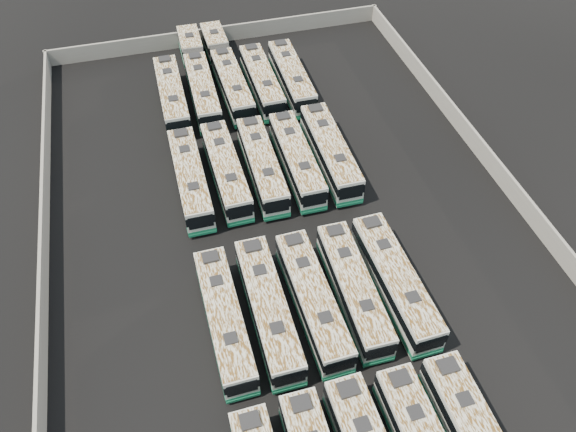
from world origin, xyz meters
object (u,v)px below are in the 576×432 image
at_px(bus_back_far_right, 292,77).
at_px(bus_midback_far_left, 191,179).
at_px(bus_midback_left, 226,170).
at_px(bus_back_far_left, 172,96).
at_px(bus_midfront_right, 354,289).
at_px(bus_back_left, 199,76).
at_px(bus_midback_far_right, 330,152).
at_px(bus_midfront_far_left, 225,319).
at_px(bus_midfront_center, 313,300).
at_px(bus_midback_right, 297,159).
at_px(bus_midback_center, 262,165).
at_px(bus_back_center, 226,71).
at_px(bus_midfront_far_right, 395,281).
at_px(bus_midfront_left, 268,309).
at_px(bus_back_right, 262,81).

bearing_deg(bus_back_far_right, bus_midback_far_left, -134.53).
distance_m(bus_midback_left, bus_back_far_left, 14.62).
distance_m(bus_midfront_right, bus_back_far_left, 33.10).
relative_size(bus_back_far_left, bus_back_left, 0.65).
bearing_deg(bus_midback_far_right, bus_midfront_far_left, -129.97).
distance_m(bus_midfront_center, bus_midback_right, 17.28).
bearing_deg(bus_midback_center, bus_back_center, 91.00).
bearing_deg(bus_midback_left, bus_midfront_far_left, -102.70).
xyz_separation_m(bus_midfront_far_right, bus_midback_right, (-3.66, 16.98, -0.03)).
bearing_deg(bus_midfront_far_right, bus_midfront_left, 177.52).
bearing_deg(bus_midfront_far_right, bus_back_right, 95.23).
xyz_separation_m(bus_midback_left, bus_back_center, (3.59, 17.68, -0.02)).
distance_m(bus_midfront_far_right, bus_midback_right, 17.37).
xyz_separation_m(bus_midfront_center, bus_midback_far_right, (7.21, 17.05, 0.05)).
bearing_deg(bus_midfront_far_left, bus_midback_center, 66.29).
distance_m(bus_midfront_far_right, bus_back_left, 36.46).
relative_size(bus_midfront_center, bus_midback_left, 1.01).
relative_size(bus_midfront_right, bus_back_right, 1.00).
relative_size(bus_midfront_right, bus_midfront_far_right, 0.97).
bearing_deg(bus_midback_right, bus_midback_center, 178.88).
bearing_deg(bus_back_left, bus_midback_left, -89.22).
bearing_deg(bus_back_far_left, bus_back_right, 1.15).
height_order(bus_midfront_far_right, bus_midback_left, bus_midfront_far_right).
height_order(bus_midback_right, bus_back_left, bus_midback_right).
distance_m(bus_back_left, bus_back_center, 3.47).
distance_m(bus_midfront_far_left, bus_back_center, 35.47).
height_order(bus_midfront_left, bus_back_far_left, bus_midfront_left).
xyz_separation_m(bus_back_far_left, bus_back_far_right, (14.39, -0.11, -0.01)).
distance_m(bus_midfront_far_right, bus_midback_far_right, 17.12).
distance_m(bus_back_center, bus_back_right, 4.97).
distance_m(bus_midback_center, bus_midback_right, 3.62).
xyz_separation_m(bus_midback_far_right, bus_back_center, (-7.38, 17.86, -0.08)).
distance_m(bus_midfront_left, bus_midback_left, 17.11).
distance_m(bus_midfront_right, bus_midfront_far_right, 3.62).
height_order(bus_midfront_center, bus_midback_right, bus_midfront_center).
height_order(bus_midfront_left, bus_midfront_center, bus_midfront_left).
bearing_deg(bus_back_right, bus_midfront_far_left, -109.05).
distance_m(bus_midfront_far_right, bus_back_center, 35.74).
height_order(bus_midfront_center, bus_midback_left, bus_midfront_center).
distance_m(bus_midback_far_right, bus_back_far_left, 20.41).
relative_size(bus_back_left, bus_back_right, 1.57).
bearing_deg(bus_midfront_far_right, bus_midback_far_left, 128.99).
relative_size(bus_midfront_far_right, bus_midback_right, 1.02).
distance_m(bus_midfront_far_left, bus_midback_far_right, 22.26).
xyz_separation_m(bus_midfront_right, bus_back_left, (-7.21, 34.59, 0.02)).
distance_m(bus_midfront_left, bus_back_far_left, 31.50).
bearing_deg(bus_midback_far_right, bus_midfront_right, -101.45).
distance_m(bus_midback_far_left, bus_back_center, 19.31).
distance_m(bus_midfront_far_left, bus_back_far_right, 34.32).
distance_m(bus_midback_left, bus_midback_center, 3.68).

